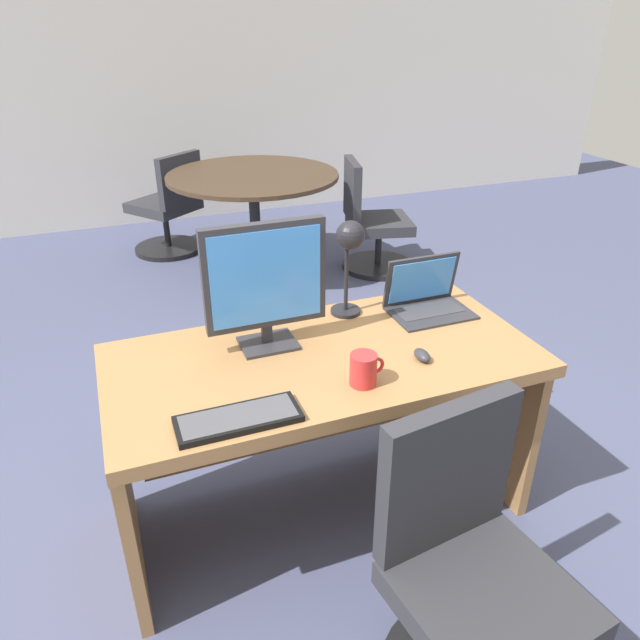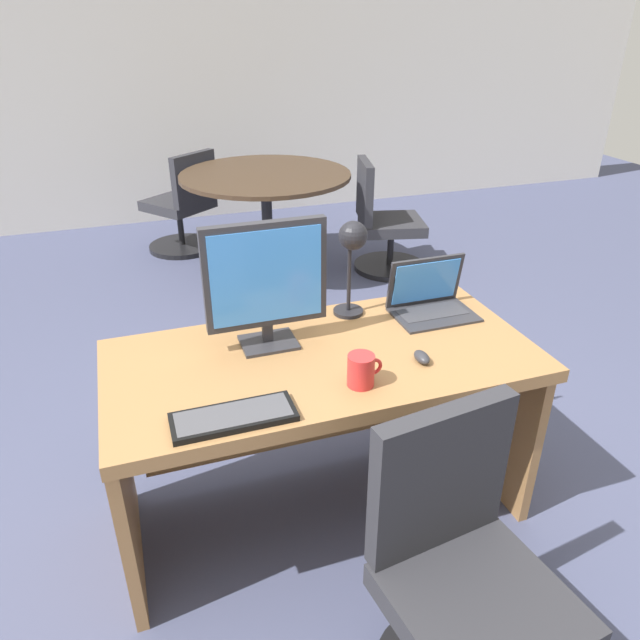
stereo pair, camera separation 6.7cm
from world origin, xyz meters
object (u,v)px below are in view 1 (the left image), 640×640
object	(u,v)px
monitor	(265,280)
meeting_chair_near	(371,228)
office_chair	(471,591)
desk	(320,395)
meeting_chair_far	(169,213)
desk_lamp	(350,248)
keyboard	(238,419)
mouse	(422,355)
laptop	(425,294)
meeting_table	(254,199)
coffee_mug	(364,369)

from	to	relation	value
monitor	meeting_chair_near	distance (m)	2.66
meeting_chair_near	office_chair	bearing A→B (deg)	-110.36
desk	office_chair	size ratio (longest dim) A/B	1.70
monitor	meeting_chair_far	size ratio (longest dim) A/B	0.56
desk_lamp	meeting_chair_near	distance (m)	2.39
desk	office_chair	world-z (taller)	office_chair
desk	meeting_chair_far	bearing A→B (deg)	92.20
office_chair	desk	bearing A→B (deg)	100.64
keyboard	mouse	world-z (taller)	mouse
monitor	desk_lamp	size ratio (longest dim) A/B	1.18
monitor	keyboard	world-z (taller)	monitor
mouse	meeting_chair_near	size ratio (longest dim) A/B	0.10
monitor	office_chair	world-z (taller)	monitor
laptop	keyboard	bearing A→B (deg)	-152.48
meeting_table	keyboard	bearing A→B (deg)	-106.07
desk_lamp	office_chair	xyz separation A→B (m)	(-0.05, -1.02, -0.67)
desk	office_chair	distance (m)	0.85
desk_lamp	laptop	bearing A→B (deg)	-10.32
keyboard	office_chair	bearing A→B (deg)	-43.41
keyboard	desk	bearing A→B (deg)	39.55
coffee_mug	meeting_table	bearing A→B (deg)	82.35
laptop	coffee_mug	distance (m)	0.62
desk_lamp	keyboard	bearing A→B (deg)	-137.93
laptop	office_chair	size ratio (longest dim) A/B	0.36
meeting_table	meeting_chair_near	distance (m)	0.93
office_chair	monitor	bearing A→B (deg)	109.26
desk	meeting_table	size ratio (longest dim) A/B	1.22
monitor	coffee_mug	distance (m)	0.46
monitor	laptop	distance (m)	0.71
desk	meeting_table	xyz separation A→B (m)	(0.42, 2.44, 0.05)
mouse	coffee_mug	world-z (taller)	coffee_mug
keyboard	meeting_chair_far	distance (m)	3.50
office_chair	meeting_table	world-z (taller)	office_chair
mouse	meeting_table	size ratio (longest dim) A/B	0.07
keyboard	meeting_table	bearing A→B (deg)	73.93
desk_lamp	meeting_chair_far	xyz separation A→B (m)	(-0.32, 2.94, -0.69)
monitor	mouse	world-z (taller)	monitor
coffee_mug	meeting_chair_far	xyz separation A→B (m)	(-0.18, 3.41, -0.46)
meeting_table	meeting_chair_near	xyz separation A→B (m)	(0.86, -0.21, -0.26)
desk_lamp	coffee_mug	xyz separation A→B (m)	(-0.15, -0.47, -0.23)
desk	meeting_chair_near	world-z (taller)	meeting_chair_near
desk	meeting_chair_near	bearing A→B (deg)	60.12
meeting_chair_near	meeting_chair_far	world-z (taller)	meeting_chair_near
desk	meeting_chair_far	world-z (taller)	meeting_chair_far
keyboard	desk_lamp	distance (m)	0.83
office_chair	laptop	bearing A→B (deg)	69.37
keyboard	desk_lamp	size ratio (longest dim) A/B	0.94
coffee_mug	mouse	bearing A→B (deg)	13.95
keyboard	desk_lamp	world-z (taller)	desk_lamp
laptop	mouse	distance (m)	0.41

